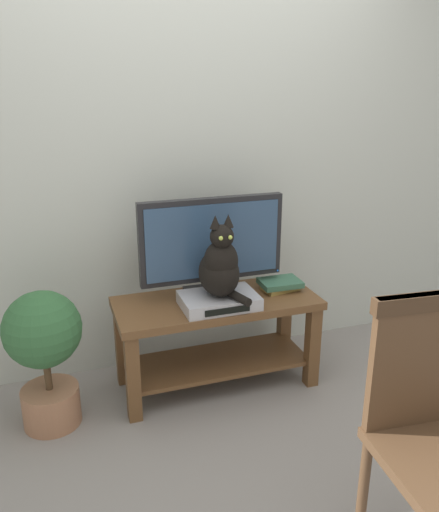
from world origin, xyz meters
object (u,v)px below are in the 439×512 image
at_px(tv_stand, 217,326).
at_px(book_stack, 280,284).
at_px(tv, 212,244).
at_px(potted_plant, 45,349).
at_px(media_box, 219,301).
at_px(cat, 220,266).

relative_size(tv_stand, book_stack, 4.77).
height_order(tv, potted_plant, tv).
xyz_separation_m(media_box, potted_plant, (-0.91, 0.01, -0.14)).
distance_m(tv, cat, 0.20).
xyz_separation_m(media_box, cat, (0.00, -0.02, 0.20)).
distance_m(cat, potted_plant, 0.97).
distance_m(tv_stand, tv, 0.47).
distance_m(cat, book_stack, 0.48).
relative_size(cat, potted_plant, 0.62).
xyz_separation_m(book_stack, potted_plant, (-1.33, -0.10, -0.13)).
bearing_deg(cat, book_stack, 16.68).
bearing_deg(cat, potted_plant, 178.37).
bearing_deg(book_stack, potted_plant, -175.79).
relative_size(tv, book_stack, 3.43).
height_order(media_box, potted_plant, potted_plant).
height_order(tv_stand, cat, cat).
relative_size(cat, book_stack, 1.91).
bearing_deg(tv, media_box, -95.58).
xyz_separation_m(tv_stand, book_stack, (0.40, 0.02, 0.20)).
relative_size(tv, media_box, 2.00).
xyz_separation_m(tv_stand, cat, (-0.02, -0.10, 0.40)).
bearing_deg(potted_plant, tv_stand, 4.84).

